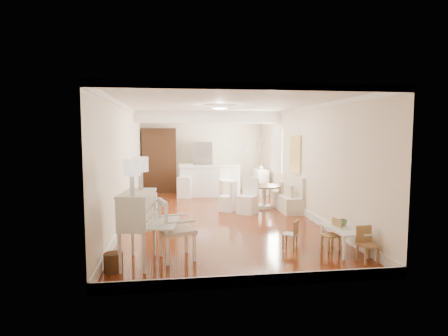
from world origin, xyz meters
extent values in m
plane|color=maroon|center=(0.00, 0.00, 0.00)|extent=(9.00, 9.00, 0.00)
cube|color=white|center=(0.00, 0.00, 2.80)|extent=(4.50, 9.00, 0.04)
cube|color=white|center=(0.00, 4.50, 1.40)|extent=(4.50, 0.04, 2.80)
cube|color=white|center=(0.00, -4.50, 1.40)|extent=(4.50, 0.04, 2.80)
cube|color=white|center=(-2.25, 0.00, 1.40)|extent=(0.04, 9.00, 2.80)
cube|color=white|center=(2.25, 0.00, 1.40)|extent=(0.04, 9.00, 2.80)
cube|color=white|center=(0.00, 2.20, 2.62)|extent=(4.50, 0.45, 0.36)
cube|color=tan|center=(2.21, 0.50, 1.55)|extent=(0.04, 0.84, 1.04)
cube|color=white|center=(2.23, 2.40, 1.55)|extent=(0.04, 1.10, 1.40)
cylinder|color=#381E11|center=(-1.20, 4.48, 1.85)|extent=(0.30, 0.03, 0.30)
cylinder|color=white|center=(0.00, -0.50, 2.75)|extent=(0.36, 0.36, 0.08)
cube|color=silver|center=(-1.70, -3.33, 0.60)|extent=(1.05, 1.06, 1.19)
cube|color=white|center=(-1.07, -3.16, 0.52)|extent=(0.73, 0.73, 1.03)
cylinder|color=#4E2F18|center=(-2.05, -3.63, 0.15)|extent=(0.33, 0.33, 0.29)
cube|color=white|center=(1.90, -3.21, 0.22)|extent=(0.59, 0.91, 0.44)
cube|color=tan|center=(1.69, -3.11, 0.30)|extent=(0.33, 0.33, 0.59)
cube|color=#A17849|center=(1.03, -2.83, 0.27)|extent=(0.36, 0.36, 0.53)
cube|color=#997145|center=(2.06, -3.75, 0.30)|extent=(0.32, 0.32, 0.60)
cube|color=silver|center=(1.99, 0.50, 0.49)|extent=(0.52, 1.60, 0.98)
cylinder|color=#432815|center=(1.44, 0.84, 0.33)|extent=(1.24, 1.24, 0.65)
cube|color=white|center=(0.82, 0.20, 0.47)|extent=(0.64, 0.64, 0.95)
cube|color=white|center=(0.35, 0.59, 0.41)|extent=(0.55, 0.54, 0.82)
cube|color=white|center=(0.10, 3.10, 0.52)|extent=(2.05, 0.65, 1.03)
cube|color=white|center=(-0.74, 2.87, 0.55)|extent=(0.53, 0.53, 1.11)
cube|color=white|center=(0.58, 2.36, 0.49)|extent=(0.48, 0.48, 0.99)
cube|color=#381E11|center=(-1.60, 4.18, 1.15)|extent=(1.20, 0.60, 2.30)
imported|color=silver|center=(0.30, 4.15, 0.90)|extent=(0.75, 0.65, 1.80)
cube|color=silver|center=(1.92, 3.31, 0.43)|extent=(0.40, 0.90, 0.86)
imported|color=#61A35F|center=(1.97, -3.02, 0.49)|extent=(0.16, 0.16, 0.11)
imported|color=silver|center=(1.93, 3.28, 0.95)|extent=(0.18, 0.18, 0.17)
camera|label=1|loc=(-1.12, -9.40, 2.13)|focal=30.00mm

